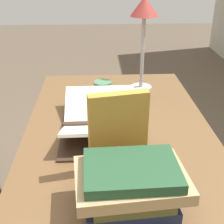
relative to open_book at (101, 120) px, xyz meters
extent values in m
cube|color=brown|center=(0.08, 0.07, -0.05)|extent=(1.38, 0.76, 0.03)
cube|color=brown|center=(-0.56, -0.26, -0.42)|extent=(0.06, 0.06, 0.71)
cube|color=brown|center=(-0.56, 0.40, -0.42)|extent=(0.06, 0.06, 0.71)
cube|color=#38281E|center=(0.00, 0.00, -0.02)|extent=(0.03, 0.32, 0.02)
cube|color=#38281E|center=(-0.13, 0.00, -0.02)|extent=(0.24, 0.33, 0.01)
cube|color=#38281E|center=(0.13, 0.00, -0.02)|extent=(0.24, 0.33, 0.01)
cube|color=silver|center=(-0.11, 0.00, 0.02)|extent=(0.21, 0.31, 0.09)
cube|color=silver|center=(0.11, 0.00, 0.02)|extent=(0.21, 0.31, 0.09)
cube|color=#1E284C|center=(0.47, 0.07, -0.01)|extent=(0.17, 0.26, 0.04)
cube|color=brown|center=(0.47, 0.07, 0.03)|extent=(0.18, 0.23, 0.05)
cube|color=tan|center=(0.47, 0.07, 0.07)|extent=(0.23, 0.31, 0.03)
cube|color=#234C2D|center=(0.47, 0.07, 0.11)|extent=(0.19, 0.25, 0.03)
cube|color=#BC8933|center=(0.28, 0.05, 0.11)|extent=(0.07, 0.19, 0.27)
cylinder|color=#ADADB2|center=(-0.39, 0.22, -0.02)|extent=(0.11, 0.11, 0.02)
cylinder|color=#ADADB2|center=(-0.39, 0.22, 0.17)|extent=(0.02, 0.02, 0.36)
cone|color=#99332D|center=(-0.39, 0.22, 0.39)|extent=(0.13, 0.13, 0.09)
cylinder|color=#4C7F5B|center=(-0.27, 0.01, 0.02)|extent=(0.09, 0.09, 0.09)
torus|color=#4C7F5B|center=(-0.24, -0.03, 0.02)|extent=(0.04, 0.05, 0.05)
camera|label=1|loc=(1.12, -0.01, 0.61)|focal=50.00mm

